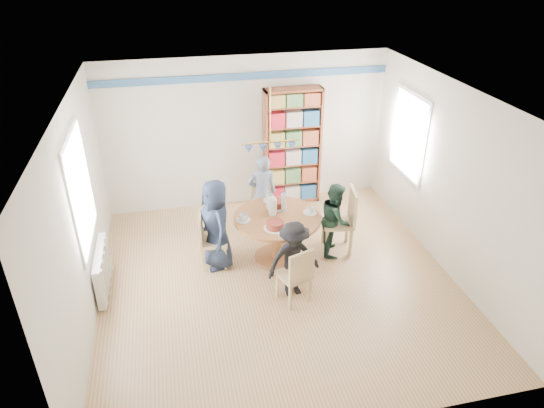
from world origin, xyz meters
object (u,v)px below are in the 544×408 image
object	(u,v)px
radiator	(103,270)
person_right	(335,219)
chair_right	(344,218)
person_near	(294,259)
dining_table	(277,228)
chair_far	(263,202)
chair_near	(297,274)
chair_left	(209,238)
person_left	(216,225)
bookshelf	(292,148)
person_far	(262,193)

from	to	relation	value
radiator	person_right	size ratio (longest dim) A/B	0.85
chair_right	person_near	distance (m)	1.37
dining_table	chair_far	distance (m)	0.99
radiator	chair_right	bearing A→B (deg)	4.32
chair_near	person_right	size ratio (longest dim) A/B	0.73
dining_table	chair_near	bearing A→B (deg)	-88.72
radiator	chair_right	xyz separation A→B (m)	(3.59, 0.27, 0.23)
chair_left	chair_near	xyz separation A→B (m)	(1.05, -1.11, -0.01)
dining_table	person_left	bearing A→B (deg)	177.12
person_right	bookshelf	xyz separation A→B (m)	(-0.23, 1.80, 0.46)
chair_left	person_right	distance (m)	1.94
person_right	chair_far	bearing A→B (deg)	60.80
chair_left	person_far	world-z (taller)	person_far
person_right	person_near	world-z (taller)	person_right
radiator	chair_left	size ratio (longest dim) A/B	1.13
radiator	dining_table	xyz separation A→B (m)	(2.53, 0.24, 0.21)
radiator	bookshelf	xyz separation A→B (m)	(3.21, 2.04, 0.70)
bookshelf	chair_far	bearing A→B (deg)	-130.58
chair_near	person_near	xyz separation A→B (m)	(0.01, 0.20, 0.09)
chair_left	radiator	bearing A→B (deg)	-169.07
bookshelf	chair_right	bearing A→B (deg)	-77.98
dining_table	person_left	xyz separation A→B (m)	(-0.90, 0.05, 0.14)
radiator	chair_far	world-z (taller)	chair_far
radiator	person_far	bearing A→B (deg)	25.29
person_near	chair_left	bearing A→B (deg)	131.17
chair_right	chair_near	xyz separation A→B (m)	(-1.04, -1.09, -0.10)
chair_left	chair_right	bearing A→B (deg)	-0.52
chair_far	person_near	xyz separation A→B (m)	(0.04, -1.85, 0.09)
dining_table	person_right	bearing A→B (deg)	0.11
radiator	dining_table	world-z (taller)	dining_table
person_near	bookshelf	xyz separation A→B (m)	(0.66, 2.66, 0.49)
chair_left	chair_near	distance (m)	1.53
dining_table	chair_left	world-z (taller)	chair_left
radiator	chair_near	world-z (taller)	chair_near
radiator	chair_right	world-z (taller)	chair_right
chair_near	bookshelf	world-z (taller)	bookshelf
person_far	chair_left	bearing A→B (deg)	40.71
chair_near	person_right	bearing A→B (deg)	49.95
dining_table	bookshelf	distance (m)	1.99
chair_left	chair_right	distance (m)	2.09
chair_far	chair_near	xyz separation A→B (m)	(0.03, -2.05, 0.00)
person_far	bookshelf	size ratio (longest dim) A/B	0.63
person_far	bookshelf	bearing A→B (deg)	-131.25
radiator	person_right	world-z (taller)	person_right
person_right	person_far	bearing A→B (deg)	63.34
chair_left	person_left	world-z (taller)	person_left
dining_table	person_far	size ratio (longest dim) A/B	0.97
person_left	person_near	distance (m)	1.31
person_far	person_near	distance (m)	1.80
chair_far	person_left	bearing A→B (deg)	-133.52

